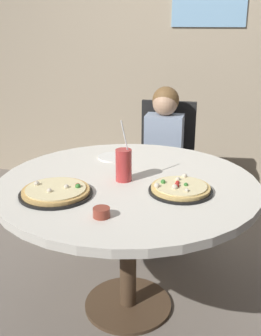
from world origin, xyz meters
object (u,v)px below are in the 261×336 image
(pizza_veggie, at_px, (180,189))
(pizza_cheese, at_px, (56,192))
(dining_table, at_px, (128,197))
(soda_cup, at_px, (124,165))
(plate_small, at_px, (114,157))
(diner_child, at_px, (162,174))
(chair_wooden, at_px, (166,160))
(sauce_bowl, at_px, (101,212))

(pizza_veggie, distance_m, pizza_cheese, 0.57)
(dining_table, height_order, soda_cup, soda_cup)
(soda_cup, relative_size, plate_small, 1.70)
(soda_cup, bearing_deg, diner_child, 88.32)
(diner_child, relative_size, pizza_cheese, 3.23)
(soda_cup, bearing_deg, pizza_veggie, -13.65)
(dining_table, height_order, diner_child, diner_child)
(pizza_veggie, bearing_deg, pizza_cheese, -160.55)
(chair_wooden, xyz_separation_m, diner_child, (0.01, -0.18, -0.05))
(diner_child, bearing_deg, pizza_cheese, -103.77)
(diner_child, distance_m, sauce_bowl, 1.28)
(dining_table, height_order, pizza_cheese, pizza_cheese)
(dining_table, bearing_deg, pizza_cheese, -135.72)
(diner_child, bearing_deg, sauce_bowl, -89.73)
(chair_wooden, relative_size, pizza_veggie, 3.19)
(dining_table, relative_size, plate_small, 7.20)
(chair_wooden, xyz_separation_m, pizza_veggie, (0.28, -1.09, 0.24))
(pizza_cheese, height_order, sauce_bowl, pizza_cheese)
(pizza_cheese, bearing_deg, sauce_bowl, -29.00)
(plate_small, bearing_deg, pizza_veggie, -40.72)
(pizza_veggie, bearing_deg, sauce_bowl, -127.66)
(diner_child, xyz_separation_m, soda_cup, (-0.02, -0.83, 0.35))
(dining_table, distance_m, pizza_cheese, 0.38)
(dining_table, relative_size, diner_child, 1.20)
(pizza_veggie, height_order, pizza_cheese, pizza_veggie)
(pizza_cheese, bearing_deg, plate_small, 81.70)
(pizza_cheese, distance_m, sauce_bowl, 0.31)
(pizza_cheese, bearing_deg, soda_cup, 46.99)
(soda_cup, bearing_deg, dining_table, -9.23)
(pizza_veggie, relative_size, plate_small, 1.65)
(chair_wooden, height_order, pizza_cheese, chair_wooden)
(pizza_cheese, distance_m, plate_small, 0.59)
(dining_table, distance_m, plate_small, 0.38)
(pizza_veggie, xyz_separation_m, sauce_bowl, (-0.26, -0.34, 0.00))
(pizza_veggie, bearing_deg, dining_table, 166.02)
(soda_cup, distance_m, sauce_bowl, 0.42)
(plate_small, bearing_deg, pizza_cheese, -98.30)
(chair_wooden, bearing_deg, pizza_cheese, -101.52)
(diner_child, relative_size, sauce_bowl, 15.46)
(diner_child, xyz_separation_m, sauce_bowl, (0.01, -1.25, 0.29))
(chair_wooden, xyz_separation_m, plate_small, (-0.18, -0.70, 0.22))
(chair_wooden, bearing_deg, pizza_veggie, -75.67)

